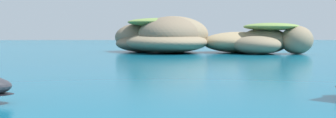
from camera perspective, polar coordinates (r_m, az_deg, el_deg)
The scene contains 2 objects.
islet_large at distance 72.33m, azimuth -0.46°, elevation 2.91°, with size 19.77×19.59×6.10m.
islet_small at distance 71.15m, azimuth 11.46°, elevation 2.38°, with size 18.81×19.11×4.90m.
Camera 1 is at (-0.42, -9.74, 3.22)m, focal length 45.85 mm.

